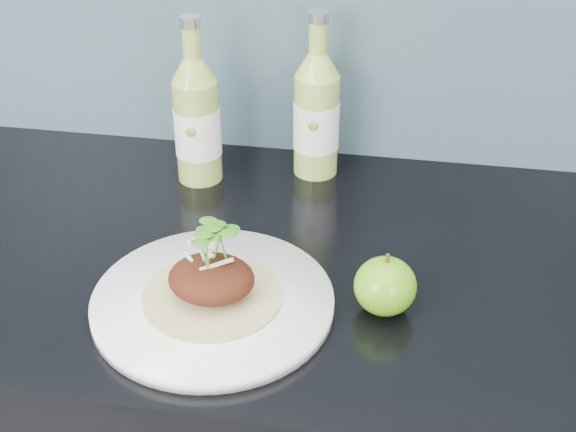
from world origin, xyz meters
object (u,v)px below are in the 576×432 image
at_px(green_apple, 385,286).
at_px(cider_bottle_left, 197,120).
at_px(cider_bottle_right, 316,115).
at_px(dinner_plate, 213,302).

bearing_deg(green_apple, cider_bottle_left, 137.73).
height_order(cider_bottle_left, cider_bottle_right, same).
distance_m(green_apple, cider_bottle_right, 0.35).
bearing_deg(dinner_plate, green_apple, 8.71).
bearing_deg(green_apple, cider_bottle_right, 111.73).
bearing_deg(dinner_plate, cider_bottle_left, 107.57).
relative_size(dinner_plate, cider_bottle_left, 1.35).
xyz_separation_m(green_apple, cider_bottle_left, (-0.29, 0.27, 0.06)).
bearing_deg(cider_bottle_left, green_apple, -31.25).
bearing_deg(cider_bottle_right, cider_bottle_left, 178.10).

